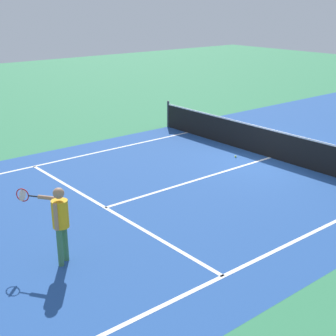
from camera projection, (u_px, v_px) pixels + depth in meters
name	position (u px, v px, depth m)	size (l,w,h in m)	color
ground_plane	(270.00, 158.00, 15.95)	(60.00, 60.00, 0.00)	#337F51
court_surface_inbounds	(270.00, 158.00, 15.95)	(10.62, 24.40, 0.00)	#234C93
line_sideline_left	(48.00, 163.00, 15.38)	(0.10, 11.89, 0.01)	white
line_sideline_right	(240.00, 268.00, 9.38)	(0.10, 11.89, 0.01)	white
line_service_near	(105.00, 208.00, 12.11)	(8.22, 0.10, 0.01)	white
line_center_service	(199.00, 179.00, 14.03)	(0.10, 6.40, 0.01)	white
net	(271.00, 143.00, 15.78)	(10.68, 0.09, 1.07)	#33383D
player_near	(59.00, 217.00, 9.27)	(1.10, 0.65, 1.59)	#3F7247
tennis_ball_near_net	(236.00, 156.00, 15.95)	(0.07, 0.07, 0.07)	#CCE033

